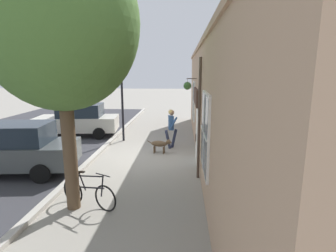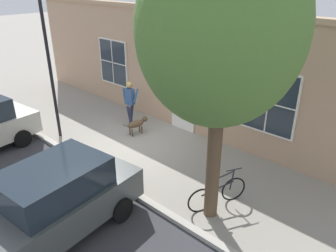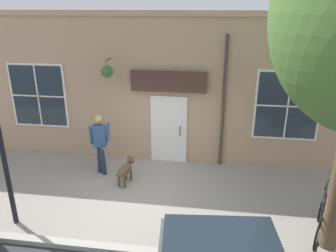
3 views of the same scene
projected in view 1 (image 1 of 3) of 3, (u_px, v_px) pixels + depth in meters
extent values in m
plane|color=gray|center=(144.00, 157.00, 10.82)|extent=(90.00, 90.00, 0.00)
cube|color=#B2ADA3|center=(96.00, 155.00, 10.92)|extent=(0.20, 28.00, 0.12)
cube|color=tan|center=(202.00, 105.00, 10.24)|extent=(0.30, 18.00, 4.33)
cube|color=tan|center=(204.00, 46.00, 9.79)|extent=(0.42, 18.00, 0.16)
cube|color=white|center=(198.00, 135.00, 10.08)|extent=(0.10, 1.10, 2.10)
cube|color=#232D38|center=(197.00, 137.00, 10.09)|extent=(0.03, 0.90, 1.90)
cylinder|color=#47382D|center=(196.00, 138.00, 9.74)|extent=(0.03, 0.03, 0.30)
cube|color=#4C3328|center=(196.00, 96.00, 9.78)|extent=(0.08, 2.20, 0.60)
cylinder|color=#47382D|center=(199.00, 120.00, 8.35)|extent=(0.09, 0.09, 3.90)
cylinder|color=#47382D|center=(192.00, 79.00, 11.34)|extent=(0.44, 0.04, 0.04)
cylinder|color=#47382D|center=(187.00, 83.00, 11.38)|extent=(0.01, 0.01, 0.34)
cone|color=#2D2823|center=(187.00, 88.00, 11.43)|extent=(0.32, 0.32, 0.18)
sphere|color=#3D6B33|center=(187.00, 86.00, 11.41)|extent=(0.34, 0.34, 0.34)
cube|color=white|center=(194.00, 101.00, 13.92)|extent=(0.08, 1.82, 2.02)
cube|color=#232D38|center=(193.00, 101.00, 13.92)|extent=(0.03, 1.70, 1.90)
cube|color=white|center=(193.00, 101.00, 13.92)|extent=(0.04, 0.04, 1.90)
cube|color=white|center=(193.00, 101.00, 13.92)|extent=(0.04, 1.70, 0.04)
cube|color=white|center=(206.00, 133.00, 6.60)|extent=(0.08, 1.82, 2.02)
cube|color=#232D38|center=(205.00, 133.00, 6.60)|extent=(0.03, 1.70, 1.90)
cube|color=white|center=(204.00, 133.00, 6.60)|extent=(0.04, 0.04, 1.90)
cube|color=white|center=(204.00, 133.00, 6.60)|extent=(0.04, 1.70, 0.04)
cylinder|color=#282D47|center=(174.00, 138.00, 12.13)|extent=(0.32, 0.18, 0.87)
cylinder|color=#282D47|center=(168.00, 139.00, 11.94)|extent=(0.32, 0.18, 0.87)
cube|color=#2D4C7A|center=(171.00, 123.00, 11.88)|extent=(0.27, 0.37, 0.63)
sphere|color=#936B4C|center=(172.00, 112.00, 11.79)|extent=(0.24, 0.24, 0.24)
sphere|color=tan|center=(171.00, 112.00, 11.78)|extent=(0.23, 0.23, 0.23)
cylinder|color=#2D4C7A|center=(170.00, 121.00, 12.10)|extent=(0.17, 0.11, 0.57)
cylinder|color=#2D4C7A|center=(174.00, 123.00, 11.66)|extent=(0.34, 0.14, 0.52)
ellipsoid|color=brown|center=(159.00, 144.00, 11.26)|extent=(0.74, 0.39, 0.25)
cylinder|color=brown|center=(164.00, 149.00, 11.35)|extent=(0.06, 0.06, 0.31)
cylinder|color=brown|center=(163.00, 150.00, 11.19)|extent=(0.06, 0.06, 0.31)
cylinder|color=brown|center=(155.00, 149.00, 11.44)|extent=(0.06, 0.06, 0.31)
cylinder|color=brown|center=(154.00, 150.00, 11.28)|extent=(0.06, 0.06, 0.31)
sphere|color=brown|center=(168.00, 142.00, 11.15)|extent=(0.21, 0.21, 0.21)
cone|color=brown|center=(171.00, 143.00, 11.13)|extent=(0.11, 0.11, 0.09)
cone|color=brown|center=(168.00, 140.00, 11.18)|extent=(0.06, 0.06, 0.07)
cone|color=brown|center=(168.00, 140.00, 11.08)|extent=(0.06, 0.06, 0.07)
cylinder|color=brown|center=(150.00, 142.00, 11.35)|extent=(0.21, 0.07, 0.14)
cylinder|color=brown|center=(69.00, 147.00, 6.47)|extent=(0.33, 0.33, 3.26)
ellipsoid|color=#4C7533|center=(60.00, 23.00, 5.88)|extent=(3.63, 3.26, 3.99)
sphere|color=#4C7533|center=(82.00, 53.00, 6.45)|extent=(1.69, 1.69, 1.69)
torus|color=black|center=(105.00, 198.00, 6.58)|extent=(0.65, 0.36, 0.70)
torus|color=black|center=(73.00, 191.00, 6.98)|extent=(0.65, 0.36, 0.70)
cylinder|color=black|center=(88.00, 188.00, 6.74)|extent=(0.94, 0.37, 0.17)
cylinder|color=black|center=(82.00, 181.00, 6.78)|extent=(0.22, 0.11, 0.48)
cylinder|color=black|center=(89.00, 176.00, 6.66)|extent=(0.79, 0.31, 0.14)
cylinder|color=black|center=(102.00, 186.00, 6.55)|extent=(0.13, 0.07, 0.58)
cylinder|color=black|center=(103.00, 175.00, 6.47)|extent=(0.42, 0.23, 0.03)
ellipsoid|color=black|center=(82.00, 172.00, 6.73)|extent=(0.27, 0.18, 0.09)
cube|color=beige|center=(77.00, 123.00, 14.32)|extent=(4.46, 2.19, 0.76)
cube|color=#1E2833|center=(81.00, 110.00, 14.18)|extent=(2.38, 1.77, 0.68)
cylinder|color=black|center=(47.00, 134.00, 13.48)|extent=(0.64, 0.24, 0.62)
cylinder|color=black|center=(59.00, 127.00, 15.20)|extent=(0.64, 0.24, 0.62)
cylinder|color=black|center=(99.00, 134.00, 13.60)|extent=(0.64, 0.24, 0.62)
cylinder|color=black|center=(105.00, 127.00, 15.32)|extent=(0.64, 0.24, 0.62)
cube|color=#474C4C|center=(11.00, 154.00, 8.96)|extent=(4.46, 2.19, 0.76)
cube|color=#1E2833|center=(15.00, 134.00, 8.83)|extent=(2.38, 1.77, 0.68)
cylinder|color=black|center=(41.00, 174.00, 8.24)|extent=(0.64, 0.24, 0.62)
cylinder|color=black|center=(61.00, 156.00, 9.96)|extent=(0.64, 0.24, 0.62)
cylinder|color=black|center=(122.00, 90.00, 12.89)|extent=(0.11, 0.11, 5.17)
sphere|color=beige|center=(120.00, 31.00, 12.33)|extent=(0.32, 0.32, 0.32)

